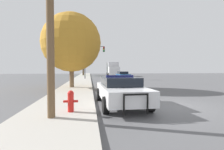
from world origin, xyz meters
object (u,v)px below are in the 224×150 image
object	(u,v)px
car_background_distant	(113,72)
box_truck	(113,69)
police_car	(120,90)
fire_hydrant	(71,100)
tree_sidewalk_far	(83,55)
car_background_oncoming	(123,75)
tree_sidewalk_near	(71,42)
traffic_light	(93,56)

from	to	relation	value
car_background_distant	box_truck	xyz separation A→B (m)	(-1.12, -8.32, 1.01)
police_car	fire_hydrant	xyz separation A→B (m)	(-2.28, -1.57, -0.19)
car_background_distant	tree_sidewalk_far	size ratio (longest dim) A/B	0.52
box_truck	police_car	bearing A→B (deg)	84.42
tree_sidewalk_far	car_background_oncoming	bearing A→B (deg)	-62.26
box_truck	tree_sidewalk_near	xyz separation A→B (m)	(-6.93, -23.33, 2.48)
tree_sidewalk_far	tree_sidewalk_near	size ratio (longest dim) A/B	1.20
tree_sidewalk_near	traffic_light	bearing A→B (deg)	80.88
box_truck	tree_sidewalk_near	distance (m)	24.46
tree_sidewalk_near	car_background_oncoming	bearing A→B (deg)	62.24
tree_sidewalk_far	tree_sidewalk_near	world-z (taller)	tree_sidewalk_far
car_background_distant	tree_sidewalk_near	distance (m)	32.84
traffic_light	tree_sidewalk_near	bearing A→B (deg)	-99.12
police_car	box_truck	world-z (taller)	box_truck
car_background_distant	box_truck	bearing A→B (deg)	-93.68
fire_hydrant	tree_sidewalk_near	world-z (taller)	tree_sidewalk_near
police_car	traffic_light	world-z (taller)	traffic_light
box_truck	tree_sidewalk_far	distance (m)	9.21
tree_sidewalk_near	police_car	bearing A→B (deg)	-67.84
police_car	car_background_oncoming	size ratio (longest dim) A/B	1.14
fire_hydrant	car_background_distant	distance (m)	41.55
police_car	car_background_distant	distance (m)	39.66
car_background_distant	police_car	bearing A→B (deg)	-93.13
car_background_oncoming	car_background_distant	bearing A→B (deg)	-93.93
police_car	traffic_light	size ratio (longest dim) A/B	0.90
fire_hydrant	traffic_light	bearing A→B (deg)	86.74
traffic_light	car_background_oncoming	size ratio (longest dim) A/B	1.27
tree_sidewalk_far	box_truck	bearing A→B (deg)	-36.87
tree_sidewalk_near	box_truck	bearing A→B (deg)	73.45
police_car	tree_sidewalk_near	world-z (taller)	tree_sidewalk_near
police_car	box_truck	xyz separation A→B (m)	(3.79, 31.04, 0.96)
car_background_oncoming	box_truck	world-z (taller)	box_truck
car_background_oncoming	tree_sidewalk_near	bearing A→B (deg)	60.02
police_car	tree_sidewalk_near	size ratio (longest dim) A/B	0.74
car_background_oncoming	tree_sidewalk_near	size ratio (longest dim) A/B	0.65
fire_hydrant	box_truck	size ratio (longest dim) A/B	0.12
car_background_distant	tree_sidewalk_far	bearing A→B (deg)	-154.22
car_background_distant	tree_sidewalk_near	xyz separation A→B (m)	(-8.05, -31.64, 3.49)
police_car	tree_sidewalk_near	xyz separation A→B (m)	(-3.14, 7.71, 3.44)
fire_hydrant	car_background_oncoming	xyz separation A→B (m)	(6.67, 23.59, 0.12)
police_car	tree_sidewalk_far	distance (m)	36.56
fire_hydrant	car_background_oncoming	distance (m)	24.51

